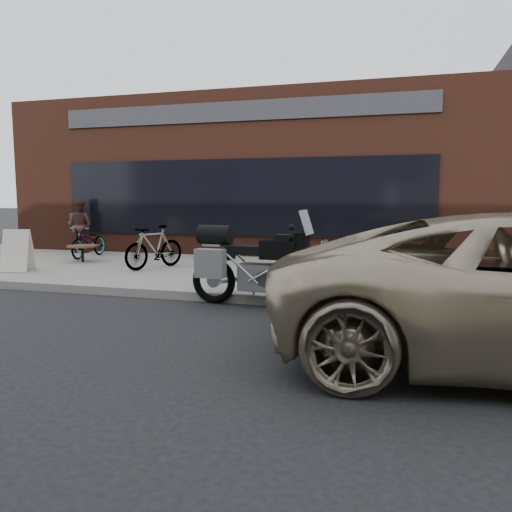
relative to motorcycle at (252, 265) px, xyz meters
name	(u,v)px	position (x,y,z in m)	size (l,w,h in m)	color
ground	(121,405)	(0.02, -3.88, -0.66)	(120.00, 120.00, 0.00)	black
near_sidewalk	(295,273)	(0.02, 3.12, -0.59)	(44.00, 6.00, 0.15)	gray
storefront	(281,182)	(-1.98, 10.10, 1.59)	(14.00, 10.07, 4.50)	#4F2519
motorcycle	(252,265)	(0.00, 0.00, 0.00)	(2.42, 0.78, 1.53)	black
bicycle_front	(89,242)	(-5.58, 3.80, -0.11)	(0.53, 1.52, 0.80)	gray
bicycle_rear	(154,247)	(-2.98, 2.42, -0.04)	(0.44, 1.57, 0.94)	gray
sandwich_sign	(18,250)	(-5.55, 1.24, -0.07)	(0.67, 0.63, 0.89)	white
cafe_table	(82,247)	(-5.15, 2.90, -0.14)	(0.71, 0.71, 0.41)	black
cafe_patron_left	(79,226)	(-6.52, 4.72, 0.25)	(0.74, 0.57, 1.52)	#4F2E2A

